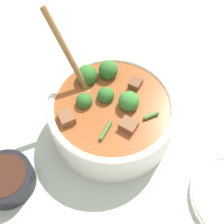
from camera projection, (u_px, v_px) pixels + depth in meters
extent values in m
plane|color=#ADBCAD|center=(112.00, 127.00, 0.63)|extent=(4.00, 4.00, 0.00)
cylinder|color=white|center=(112.00, 116.00, 0.59)|extent=(0.26, 0.26, 0.08)
torus|color=white|center=(112.00, 105.00, 0.56)|extent=(0.26, 0.26, 0.02)
cylinder|color=brown|center=(112.00, 112.00, 0.58)|extent=(0.24, 0.24, 0.05)
sphere|color=#2D6B28|center=(106.00, 95.00, 0.56)|extent=(0.03, 0.03, 0.03)
cylinder|color=#6B9956|center=(106.00, 103.00, 0.58)|extent=(0.01, 0.01, 0.02)
sphere|color=#2D6B28|center=(108.00, 70.00, 0.59)|extent=(0.04, 0.04, 0.04)
cylinder|color=#6B9956|center=(108.00, 79.00, 0.61)|extent=(0.01, 0.01, 0.02)
sphere|color=#387F33|center=(129.00, 99.00, 0.55)|extent=(0.04, 0.04, 0.04)
cylinder|color=#6B9956|center=(128.00, 108.00, 0.57)|extent=(0.01, 0.01, 0.02)
sphere|color=#2D6B28|center=(84.00, 100.00, 0.55)|extent=(0.03, 0.03, 0.03)
cylinder|color=#6B9956|center=(85.00, 107.00, 0.57)|extent=(0.01, 0.01, 0.01)
sphere|color=#2D6B28|center=(87.00, 75.00, 0.58)|extent=(0.04, 0.04, 0.04)
cylinder|color=#6B9956|center=(88.00, 85.00, 0.61)|extent=(0.02, 0.02, 0.02)
cube|color=brown|center=(135.00, 84.00, 0.58)|extent=(0.03, 0.03, 0.02)
cube|color=brown|center=(128.00, 126.00, 0.52)|extent=(0.04, 0.04, 0.02)
cube|color=brown|center=(67.00, 118.00, 0.53)|extent=(0.04, 0.04, 0.02)
cylinder|color=#3D7533|center=(151.00, 116.00, 0.53)|extent=(0.02, 0.03, 0.01)
cylinder|color=#3D7533|center=(106.00, 131.00, 0.52)|extent=(0.04, 0.02, 0.01)
ellipsoid|color=olive|center=(87.00, 90.00, 0.58)|extent=(0.04, 0.03, 0.01)
cylinder|color=olive|center=(67.00, 52.00, 0.53)|extent=(0.06, 0.08, 0.17)
cylinder|color=black|center=(6.00, 179.00, 0.54)|extent=(0.11, 0.11, 0.04)
cylinder|color=#381E14|center=(4.00, 176.00, 0.52)|extent=(0.09, 0.09, 0.01)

